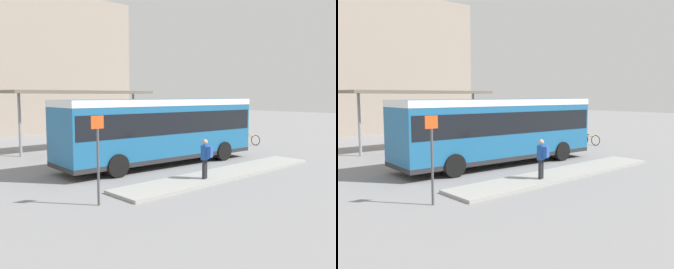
{
  "view_description": "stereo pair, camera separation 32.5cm",
  "coord_description": "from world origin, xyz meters",
  "views": [
    {
      "loc": [
        -12.14,
        -13.78,
        3.42
      ],
      "look_at": [
        0.52,
        0.0,
        1.45
      ],
      "focal_mm": 40.0,
      "sensor_mm": 36.0,
      "label": 1
    },
    {
      "loc": [
        -11.89,
        -14.0,
        3.42
      ],
      "look_at": [
        0.52,
        0.0,
        1.45
      ],
      "focal_mm": 40.0,
      "sensor_mm": 36.0,
      "label": 2
    }
  ],
  "objects": [
    {
      "name": "bicycle_orange",
      "position": [
        9.35,
        2.21,
        0.36
      ],
      "size": [
        0.48,
        1.66,
        0.72
      ],
      "rotation": [
        0.0,
        0.0,
        1.52
      ],
      "color": "black",
      "rests_on": "ground_plane"
    },
    {
      "name": "bicycle_yellow",
      "position": [
        9.51,
        1.38,
        0.37
      ],
      "size": [
        0.48,
        1.69,
        0.73
      ],
      "rotation": [
        0.0,
        0.0,
        -1.57
      ],
      "color": "black",
      "rests_on": "ground_plane"
    },
    {
      "name": "bicycle_white",
      "position": [
        9.52,
        3.86,
        0.36
      ],
      "size": [
        0.48,
        1.64,
        0.71
      ],
      "rotation": [
        0.0,
        0.0,
        -1.5
      ],
      "color": "black",
      "rests_on": "ground_plane"
    },
    {
      "name": "station_building",
      "position": [
        2.14,
        22.91,
        6.27
      ],
      "size": [
        18.69,
        10.03,
        12.55
      ],
      "color": "gray",
      "rests_on": "ground_plane"
    },
    {
      "name": "bicycle_green",
      "position": [
        9.61,
        3.03,
        0.38
      ],
      "size": [
        0.48,
        1.74,
        0.75
      ],
      "rotation": [
        0.0,
        0.0,
        -1.41
      ],
      "color": "black",
      "rests_on": "ground_plane"
    },
    {
      "name": "platform_sign",
      "position": [
        -6.04,
        -3.95,
        1.56
      ],
      "size": [
        0.44,
        0.08,
        2.8
      ],
      "color": "#4C4C51",
      "rests_on": "ground_plane"
    },
    {
      "name": "city_bus",
      "position": [
        0.01,
        -0.0,
        1.88
      ],
      "size": [
        10.62,
        3.17,
        3.22
      ],
      "rotation": [
        0.0,
        0.0,
        -0.05
      ],
      "color": "#1E6093",
      "rests_on": "ground_plane"
    },
    {
      "name": "pedestrian_waiting",
      "position": [
        -1.17,
        -4.05,
        1.02
      ],
      "size": [
        0.45,
        0.49,
        1.58
      ],
      "rotation": [
        0.0,
        0.0,
        1.93
      ],
      "color": "#232328",
      "rests_on": "curb_island"
    },
    {
      "name": "station_shelter",
      "position": [
        -0.22,
        7.08,
        3.54
      ],
      "size": [
        9.32,
        2.64,
        3.71
      ],
      "color": "#706656",
      "rests_on": "ground_plane"
    },
    {
      "name": "curb_island",
      "position": [
        0.35,
        -3.77,
        0.06
      ],
      "size": [
        10.99,
        1.8,
        0.12
      ],
      "color": "#9E9E99",
      "rests_on": "ground_plane"
    },
    {
      "name": "ground_plane",
      "position": [
        0.0,
        0.0,
        0.0
      ],
      "size": [
        120.0,
        120.0,
        0.0
      ],
      "primitive_type": "plane",
      "color": "gray"
    }
  ]
}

